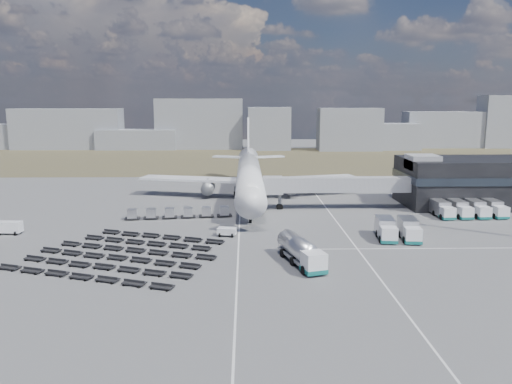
{
  "coord_description": "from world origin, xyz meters",
  "views": [
    {
      "loc": [
        -0.93,
        -80.2,
        22.06
      ],
      "look_at": [
        1.24,
        18.35,
        4.0
      ],
      "focal_mm": 35.0,
      "sensor_mm": 36.0,
      "label": 1
    }
  ],
  "objects": [
    {
      "name": "utility_van",
      "position": [
        -40.54,
        1.8,
        1.07
      ],
      "size": [
        4.08,
        2.03,
        2.15
      ],
      "primitive_type": "cube",
      "rotation": [
        0.0,
        0.0,
        -0.06
      ],
      "color": "white",
      "rests_on": "ground"
    },
    {
      "name": "grass_strip",
      "position": [
        0.0,
        110.0,
        0.01
      ],
      "size": [
        420.0,
        90.0,
        0.01
      ],
      "primitive_type": "cube",
      "color": "brown",
      "rests_on": "ground"
    },
    {
      "name": "service_trucks_near",
      "position": [
        23.64,
        -2.72,
        1.65
      ],
      "size": [
        7.06,
        8.17,
        3.04
      ],
      "rotation": [
        0.0,
        0.0,
        -0.11
      ],
      "color": "white",
      "rests_on": "ground"
    },
    {
      "name": "uld_row",
      "position": [
        -13.6,
        12.68,
        1.1
      ],
      "size": [
        20.21,
        4.22,
        1.83
      ],
      "rotation": [
        0.0,
        0.0,
        0.12
      ],
      "color": "black",
      "rests_on": "ground"
    },
    {
      "name": "jet_bridge",
      "position": [
        15.9,
        20.42,
        5.05
      ],
      "size": [
        30.3,
        3.8,
        7.05
      ],
      "color": "#939399",
      "rests_on": "ground"
    },
    {
      "name": "ground",
      "position": [
        0.0,
        0.0,
        0.0
      ],
      "size": [
        420.0,
        420.0,
        0.0
      ],
      "primitive_type": "plane",
      "color": "#565659",
      "rests_on": "ground"
    },
    {
      "name": "baggage_dollies",
      "position": [
        -18.51,
        -10.82,
        0.34
      ],
      "size": [
        30.08,
        28.03,
        0.68
      ],
      "rotation": [
        0.0,
        0.0,
        -0.33
      ],
      "color": "black",
      "rests_on": "ground"
    },
    {
      "name": "lane_markings",
      "position": [
        9.77,
        3.0,
        0.01
      ],
      "size": [
        47.12,
        110.0,
        0.01
      ],
      "color": "silver",
      "rests_on": "ground"
    },
    {
      "name": "catering_truck",
      "position": [
        15.38,
        40.15,
        1.35
      ],
      "size": [
        2.74,
        5.9,
        2.64
      ],
      "rotation": [
        0.0,
        0.0,
        -0.07
      ],
      "color": "white",
      "rests_on": "ground"
    },
    {
      "name": "pushback_tug",
      "position": [
        -4.0,
        -0.24,
        0.69
      ],
      "size": [
        3.28,
        2.23,
        1.39
      ],
      "primitive_type": "cube",
      "rotation": [
        0.0,
        0.0,
        -0.18
      ],
      "color": "white",
      "rests_on": "ground"
    },
    {
      "name": "terminal",
      "position": [
        47.77,
        23.96,
        5.25
      ],
      "size": [
        30.4,
        16.4,
        11.0
      ],
      "color": "black",
      "rests_on": "ground"
    },
    {
      "name": "airliner",
      "position": [
        0.0,
        32.38,
        5.29
      ],
      "size": [
        51.59,
        64.53,
        17.62
      ],
      "color": "white",
      "rests_on": "ground"
    },
    {
      "name": "service_trucks_far",
      "position": [
        42.16,
        12.93,
        1.54
      ],
      "size": [
        13.06,
        7.58,
        2.84
      ],
      "rotation": [
        0.0,
        0.0,
        0.04
      ],
      "color": "white",
      "rests_on": "ground"
    },
    {
      "name": "fuel_tanker",
      "position": [
        6.65,
        -14.95,
        1.82
      ],
      "size": [
        5.91,
        11.6,
        3.64
      ],
      "rotation": [
        0.0,
        0.0,
        0.29
      ],
      "color": "white",
      "rests_on": "ground"
    },
    {
      "name": "skyline",
      "position": [
        14.62,
        153.35,
        9.18
      ],
      "size": [
        309.99,
        25.75,
        24.62
      ],
      "color": "gray",
      "rests_on": "ground"
    }
  ]
}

